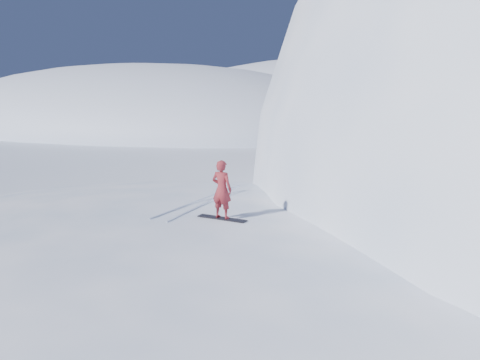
% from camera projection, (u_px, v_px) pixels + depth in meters
% --- Properties ---
extents(ground, '(400.00, 400.00, 0.00)m').
position_uv_depth(ground, '(125.00, 330.00, 11.51)').
color(ground, white).
rests_on(ground, ground).
extents(near_ridge, '(36.00, 28.00, 4.80)m').
position_uv_depth(near_ridge, '(222.00, 299.00, 13.36)').
color(near_ridge, white).
rests_on(near_ridge, ground).
extents(far_ridge_a, '(120.00, 70.00, 28.00)m').
position_uv_depth(far_ridge_a, '(128.00, 127.00, 99.30)').
color(far_ridge_a, white).
rests_on(far_ridge_a, ground).
extents(far_ridge_c, '(140.00, 90.00, 36.00)m').
position_uv_depth(far_ridge_c, '(335.00, 122.00, 122.64)').
color(far_ridge_c, white).
rests_on(far_ridge_c, ground).
extents(wind_bumps, '(16.00, 14.40, 1.00)m').
position_uv_depth(wind_bumps, '(166.00, 296.00, 13.53)').
color(wind_bumps, white).
rests_on(wind_bumps, ground).
extents(snowboard, '(1.69, 0.53, 0.03)m').
position_uv_depth(snowboard, '(222.00, 218.00, 13.57)').
color(snowboard, black).
rests_on(snowboard, near_ridge).
extents(snowboarder, '(0.73, 0.53, 1.85)m').
position_uv_depth(snowboarder, '(222.00, 189.00, 13.40)').
color(snowboarder, maroon).
rests_on(snowboarder, snowboard).
extents(vapor_plume, '(11.45, 9.16, 8.02)m').
position_uv_depth(vapor_plume, '(24.00, 134.00, 78.20)').
color(vapor_plume, white).
rests_on(vapor_plume, ground).
extents(board_tracks, '(1.54, 5.96, 0.04)m').
position_uv_depth(board_tracks, '(205.00, 200.00, 16.06)').
color(board_tracks, silver).
rests_on(board_tracks, ground).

